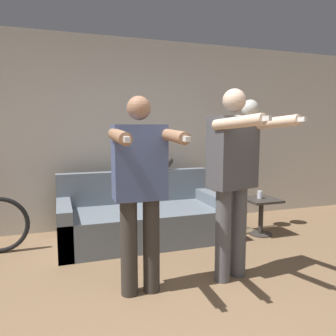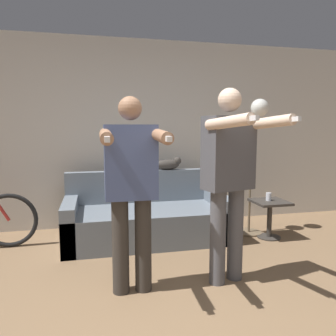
{
  "view_description": "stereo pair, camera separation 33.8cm",
  "coord_description": "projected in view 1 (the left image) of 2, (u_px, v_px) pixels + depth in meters",
  "views": [
    {
      "loc": [
        -0.81,
        -1.71,
        1.38
      ],
      "look_at": [
        0.27,
        1.46,
        0.97
      ],
      "focal_mm": 35.0,
      "sensor_mm": 36.0,
      "label": 1
    },
    {
      "loc": [
        -0.48,
        -1.81,
        1.38
      ],
      "look_at": [
        0.27,
        1.46,
        0.97
      ],
      "focal_mm": 35.0,
      "sensor_mm": 36.0,
      "label": 2
    }
  ],
  "objects": [
    {
      "name": "wall_back",
      "position": [
        118.0,
        134.0,
        4.55
      ],
      "size": [
        10.0,
        0.05,
        2.6
      ],
      "color": "beige",
      "rests_on": "ground_plane"
    },
    {
      "name": "couch",
      "position": [
        142.0,
        219.0,
        4.06
      ],
      "size": [
        2.0,
        0.93,
        0.82
      ],
      "color": "slate",
      "rests_on": "ground_plane"
    },
    {
      "name": "person_left",
      "position": [
        140.0,
        183.0,
        2.63
      ],
      "size": [
        0.5,
        0.68,
        1.63
      ],
      "rotation": [
        0.0,
        0.0,
        -0.01
      ],
      "color": "#38332D",
      "rests_on": "ground_plane"
    },
    {
      "name": "person_right",
      "position": [
        234.0,
        171.0,
        2.9
      ],
      "size": [
        0.63,
        0.77,
        1.72
      ],
      "rotation": [
        0.0,
        0.0,
        0.27
      ],
      "color": "#56565B",
      "rests_on": "ground_plane"
    },
    {
      "name": "cat",
      "position": [
        161.0,
        164.0,
        4.42
      ],
      "size": [
        0.45,
        0.14,
        0.17
      ],
      "color": "#3D3833",
      "rests_on": "couch"
    },
    {
      "name": "floor_lamp",
      "position": [
        243.0,
        129.0,
        4.27
      ],
      "size": [
        0.4,
        0.34,
        1.75
      ],
      "color": "#756047",
      "rests_on": "ground_plane"
    },
    {
      "name": "side_table",
      "position": [
        261.0,
        209.0,
        4.23
      ],
      "size": [
        0.42,
        0.42,
        0.48
      ],
      "color": "#38332D",
      "rests_on": "ground_plane"
    },
    {
      "name": "cup",
      "position": [
        260.0,
        195.0,
        4.23
      ],
      "size": [
        0.07,
        0.07,
        0.1
      ],
      "color": "silver",
      "rests_on": "side_table"
    }
  ]
}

